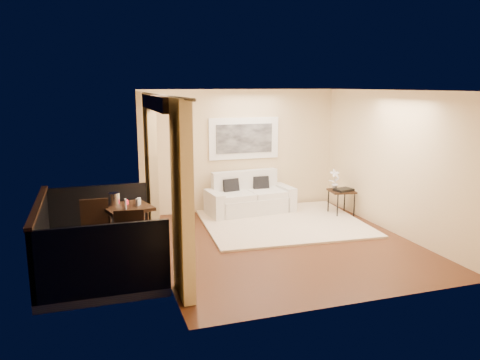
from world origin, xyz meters
TOP-DOWN VIEW (x-y plane):
  - floor at (0.00, 0.00)m, footprint 5.00×5.00m
  - room_shell at (-2.13, 0.00)m, footprint 5.00×6.40m
  - balcony at (-3.31, 0.00)m, footprint 1.81×2.60m
  - curtains at (-2.11, 0.00)m, footprint 0.16×4.80m
  - artwork at (0.08, 2.46)m, footprint 1.62×0.07m
  - rug at (0.46, 1.10)m, footprint 3.35×2.97m
  - sofa at (0.08, 2.09)m, footprint 1.96×0.97m
  - side_table at (1.93, 1.31)m, footprint 0.57×0.57m
  - tray at (1.94, 1.25)m, footprint 0.43×0.35m
  - orchid at (1.82, 1.44)m, footprint 0.24×0.17m
  - bistro_table at (-2.69, 0.23)m, footprint 0.89×0.89m
  - balcony_chair_far at (-3.20, 0.29)m, footprint 0.44×0.45m
  - balcony_chair_near at (-2.74, -0.73)m, footprint 0.48×0.48m
  - ice_bucket at (-2.88, 0.37)m, footprint 0.18×0.18m
  - candle at (-2.69, 0.35)m, footprint 0.06×0.06m
  - vase at (-2.73, 0.01)m, footprint 0.04×0.04m
  - glass_a at (-2.52, 0.18)m, footprint 0.06×0.06m
  - glass_b at (-2.49, 0.25)m, footprint 0.06×0.06m

SIDE VIEW (x-z plane):
  - floor at x=0.00m, z-range 0.00..0.00m
  - rug at x=0.46m, z-range 0.00..0.04m
  - balcony at x=-3.31m, z-range -0.41..0.76m
  - sofa at x=0.08m, z-range -0.13..0.78m
  - side_table at x=1.93m, z-range 0.22..0.77m
  - tray at x=1.94m, z-range 0.55..0.60m
  - balcony_chair_near at x=-2.74m, z-range 0.08..1.08m
  - balcony_chair_far at x=-3.20m, z-range 0.08..1.09m
  - bistro_table at x=-2.69m, z-range 0.34..1.19m
  - orchid at x=1.82m, z-range 0.55..1.00m
  - candle at x=-2.69m, z-range 0.84..0.91m
  - glass_a at x=-2.52m, z-range 0.84..0.96m
  - glass_b at x=-2.49m, z-range 0.84..0.96m
  - vase at x=-2.73m, z-range 0.84..1.02m
  - ice_bucket at x=-2.88m, z-range 0.84..1.04m
  - curtains at x=-2.11m, z-range 0.02..2.66m
  - artwork at x=0.08m, z-range 1.16..2.08m
  - room_shell at x=-2.13m, z-range 0.02..5.02m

